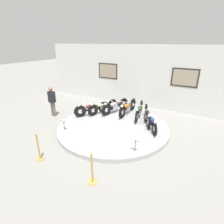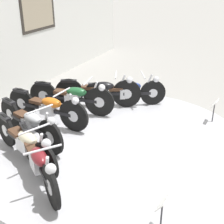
{
  "view_description": "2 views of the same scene",
  "coord_description": "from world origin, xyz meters",
  "px_view_note": "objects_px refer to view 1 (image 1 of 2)",
  "views": [
    {
      "loc": [
        3.55,
        -6.48,
        3.83
      ],
      "look_at": [
        -0.11,
        0.09,
        0.8
      ],
      "focal_mm": 28.0,
      "sensor_mm": 36.0,
      "label": 1
    },
    {
      "loc": [
        -4.62,
        -2.25,
        3.26
      ],
      "look_at": [
        -0.01,
        0.11,
        0.79
      ],
      "focal_mm": 50.0,
      "sensor_mm": 36.0,
      "label": 2
    }
  ],
  "objects_px": {
    "motorcycle_cream": "(102,106)",
    "visitor_standing": "(52,100)",
    "motorcycle_green": "(139,110)",
    "motorcycle_maroon": "(92,108)",
    "info_placard_front_left": "(64,122)",
    "stanchion_post_left_of_entry": "(39,151)",
    "motorcycle_silver": "(115,106)",
    "stanchion_post_right_of_entry": "(92,173)",
    "motorcycle_orange": "(128,107)",
    "info_placard_front_centre": "(135,142)",
    "motorcycle_black": "(147,115)",
    "motorcycle_blue": "(151,121)"
  },
  "relations": [
    {
      "from": "motorcycle_black",
      "to": "motorcycle_green",
      "type": "bearing_deg",
      "value": 146.99
    },
    {
      "from": "motorcycle_silver",
      "to": "stanchion_post_right_of_entry",
      "type": "bearing_deg",
      "value": -69.0
    },
    {
      "from": "stanchion_post_left_of_entry",
      "to": "motorcycle_cream",
      "type": "bearing_deg",
      "value": 92.16
    },
    {
      "from": "motorcycle_maroon",
      "to": "motorcycle_green",
      "type": "xyz_separation_m",
      "value": [
        2.32,
        0.92,
        0.01
      ]
    },
    {
      "from": "info_placard_front_left",
      "to": "visitor_standing",
      "type": "distance_m",
      "value": 2.34
    },
    {
      "from": "motorcycle_orange",
      "to": "stanchion_post_left_of_entry",
      "type": "distance_m",
      "value": 5.02
    },
    {
      "from": "motorcycle_orange",
      "to": "motorcycle_black",
      "type": "bearing_deg",
      "value": -21.52
    },
    {
      "from": "motorcycle_cream",
      "to": "visitor_standing",
      "type": "xyz_separation_m",
      "value": [
        -2.37,
        -1.32,
        0.37
      ]
    },
    {
      "from": "stanchion_post_right_of_entry",
      "to": "motorcycle_silver",
      "type": "bearing_deg",
      "value": 111.0
    },
    {
      "from": "motorcycle_maroon",
      "to": "visitor_standing",
      "type": "bearing_deg",
      "value": -159.02
    },
    {
      "from": "motorcycle_maroon",
      "to": "stanchion_post_right_of_entry",
      "type": "bearing_deg",
      "value": -54.64
    },
    {
      "from": "motorcycle_cream",
      "to": "motorcycle_black",
      "type": "xyz_separation_m",
      "value": [
        2.56,
        0.0,
        0.02
      ]
    },
    {
      "from": "motorcycle_cream",
      "to": "motorcycle_green",
      "type": "xyz_separation_m",
      "value": [
        1.99,
        0.38,
        0.02
      ]
    },
    {
      "from": "info_placard_front_centre",
      "to": "stanchion_post_left_of_entry",
      "type": "relative_size",
      "value": 0.5
    },
    {
      "from": "motorcycle_green",
      "to": "motorcycle_cream",
      "type": "bearing_deg",
      "value": -169.27
    },
    {
      "from": "motorcycle_maroon",
      "to": "info_placard_front_left",
      "type": "xyz_separation_m",
      "value": [
        -0.08,
        -2.01,
        -0.02
      ]
    },
    {
      "from": "info_placard_front_centre",
      "to": "stanchion_post_left_of_entry",
      "type": "bearing_deg",
      "value": -146.82
    },
    {
      "from": "motorcycle_blue",
      "to": "motorcycle_orange",
      "type": "bearing_deg",
      "value": 146.87
    },
    {
      "from": "visitor_standing",
      "to": "motorcycle_green",
      "type": "bearing_deg",
      "value": 21.29
    },
    {
      "from": "motorcycle_orange",
      "to": "motorcycle_maroon",
      "type": "bearing_deg",
      "value": -146.93
    },
    {
      "from": "motorcycle_silver",
      "to": "visitor_standing",
      "type": "relative_size",
      "value": 1.18
    },
    {
      "from": "motorcycle_black",
      "to": "info_placard_front_centre",
      "type": "bearing_deg",
      "value": -80.91
    },
    {
      "from": "motorcycle_cream",
      "to": "motorcycle_orange",
      "type": "height_order",
      "value": "motorcycle_orange"
    },
    {
      "from": "motorcycle_orange",
      "to": "motorcycle_blue",
      "type": "xyz_separation_m",
      "value": [
        1.61,
        -1.05,
        -0.03
      ]
    },
    {
      "from": "motorcycle_silver",
      "to": "motorcycle_orange",
      "type": "relative_size",
      "value": 0.96
    },
    {
      "from": "motorcycle_maroon",
      "to": "info_placard_front_left",
      "type": "height_order",
      "value": "motorcycle_maroon"
    },
    {
      "from": "motorcycle_orange",
      "to": "motorcycle_black",
      "type": "distance_m",
      "value": 1.38
    },
    {
      "from": "info_placard_front_left",
      "to": "motorcycle_blue",
      "type": "bearing_deg",
      "value": 31.27
    },
    {
      "from": "motorcycle_maroon",
      "to": "motorcycle_blue",
      "type": "bearing_deg",
      "value": -0.05
    },
    {
      "from": "motorcycle_silver",
      "to": "motorcycle_green",
      "type": "xyz_separation_m",
      "value": [
        1.42,
        0.0,
        0.01
      ]
    },
    {
      "from": "motorcycle_orange",
      "to": "motorcycle_blue",
      "type": "relative_size",
      "value": 1.2
    },
    {
      "from": "stanchion_post_right_of_entry",
      "to": "motorcycle_cream",
      "type": "bearing_deg",
      "value": 118.66
    },
    {
      "from": "motorcycle_orange",
      "to": "visitor_standing",
      "type": "xyz_separation_m",
      "value": [
        -3.64,
        -1.83,
        0.35
      ]
    },
    {
      "from": "motorcycle_green",
      "to": "stanchion_post_right_of_entry",
      "type": "xyz_separation_m",
      "value": [
        0.41,
        -4.75,
        -0.23
      ]
    },
    {
      "from": "motorcycle_maroon",
      "to": "motorcycle_green",
      "type": "height_order",
      "value": "motorcycle_green"
    },
    {
      "from": "motorcycle_blue",
      "to": "info_placard_front_centre",
      "type": "bearing_deg",
      "value": -87.75
    },
    {
      "from": "motorcycle_cream",
      "to": "stanchion_post_left_of_entry",
      "type": "distance_m",
      "value": 4.39
    },
    {
      "from": "motorcycle_silver",
      "to": "stanchion_post_left_of_entry",
      "type": "xyz_separation_m",
      "value": [
        -0.4,
        -4.75,
        -0.22
      ]
    },
    {
      "from": "motorcycle_black",
      "to": "stanchion_post_left_of_entry",
      "type": "distance_m",
      "value": 5.0
    },
    {
      "from": "stanchion_post_left_of_entry",
      "to": "info_placard_front_centre",
      "type": "bearing_deg",
      "value": 33.18
    },
    {
      "from": "motorcycle_maroon",
      "to": "info_placard_front_centre",
      "type": "distance_m",
      "value": 3.86
    },
    {
      "from": "stanchion_post_right_of_entry",
      "to": "info_placard_front_centre",
      "type": "bearing_deg",
      "value": 72.59
    },
    {
      "from": "motorcycle_orange",
      "to": "info_placard_front_centre",
      "type": "xyz_separation_m",
      "value": [
        1.69,
        -3.05,
        -0.03
      ]
    },
    {
      "from": "info_placard_front_left",
      "to": "motorcycle_cream",
      "type": "bearing_deg",
      "value": 80.86
    },
    {
      "from": "info_placard_front_left",
      "to": "stanchion_post_right_of_entry",
      "type": "height_order",
      "value": "stanchion_post_right_of_entry"
    },
    {
      "from": "motorcycle_cream",
      "to": "motorcycle_maroon",
      "type": "bearing_deg",
      "value": -121.56
    },
    {
      "from": "motorcycle_cream",
      "to": "motorcycle_silver",
      "type": "xyz_separation_m",
      "value": [
        0.57,
        0.38,
        0.01
      ]
    },
    {
      "from": "motorcycle_maroon",
      "to": "stanchion_post_left_of_entry",
      "type": "relative_size",
      "value": 1.63
    },
    {
      "from": "motorcycle_blue",
      "to": "visitor_standing",
      "type": "height_order",
      "value": "visitor_standing"
    },
    {
      "from": "motorcycle_cream",
      "to": "motorcycle_green",
      "type": "relative_size",
      "value": 0.94
    }
  ]
}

